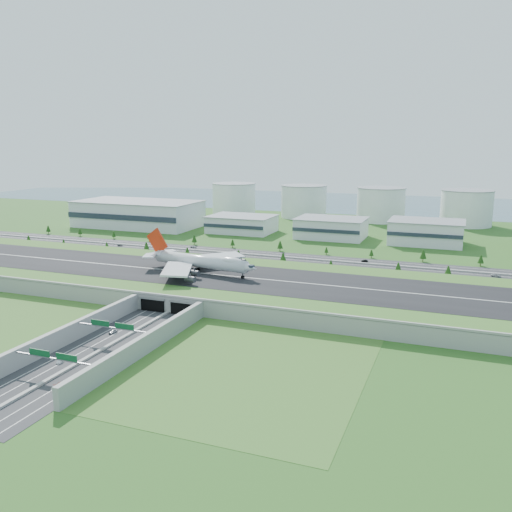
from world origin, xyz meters
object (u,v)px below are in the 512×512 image
(fuel_tank_a, at_px, (234,199))
(car_3, at_px, (62,384))
(car_4, at_px, (120,245))
(car_1, at_px, (60,361))
(boeing_747, at_px, (200,261))
(car_2, at_px, (160,327))
(car_5, at_px, (365,261))
(car_0, at_px, (113,331))
(car_6, at_px, (496,275))
(car_7, at_px, (193,247))

(fuel_tank_a, distance_m, car_3, 463.55)
(fuel_tank_a, bearing_deg, car_4, -91.36)
(car_1, height_order, car_3, car_3)
(car_3, bearing_deg, fuel_tank_a, -65.96)
(boeing_747, xyz_separation_m, car_1, (1.49, -121.03, -13.99))
(car_2, bearing_deg, boeing_747, -100.79)
(boeing_747, relative_size, car_5, 16.18)
(boeing_747, bearing_deg, car_4, 152.59)
(car_0, distance_m, car_3, 53.50)
(fuel_tank_a, distance_m, car_6, 353.47)
(car_1, bearing_deg, car_3, -60.00)
(car_5, relative_size, car_7, 0.85)
(car_5, bearing_deg, car_1, -10.47)
(boeing_747, relative_size, car_4, 19.09)
(car_1, distance_m, car_4, 239.02)
(car_2, height_order, car_4, car_4)
(car_0, bearing_deg, car_1, -81.52)
(boeing_747, bearing_deg, car_3, -73.85)
(fuel_tank_a, xyz_separation_m, car_0, (112.07, -394.15, -16.62))
(fuel_tank_a, height_order, boeing_747, fuel_tank_a)
(car_2, distance_m, car_6, 216.13)
(car_0, relative_size, car_3, 0.76)
(car_1, distance_m, car_5, 233.20)
(fuel_tank_a, xyz_separation_m, boeing_747, (111.25, -307.63, -2.70))
(car_0, relative_size, car_1, 1.06)
(car_3, bearing_deg, car_1, -39.82)
(boeing_747, xyz_separation_m, car_4, (-116.49, 86.85, -13.99))
(fuel_tank_a, height_order, car_7, fuel_tank_a)
(car_1, xyz_separation_m, car_3, (15.05, -16.62, 0.16))
(car_0, bearing_deg, car_3, -65.55)
(car_1, height_order, car_4, car_4)
(fuel_tank_a, bearing_deg, car_3, -73.99)
(boeing_747, relative_size, car_6, 13.08)
(car_6, bearing_deg, car_5, 98.06)
(car_3, bearing_deg, car_6, -115.29)
(boeing_747, xyz_separation_m, car_0, (0.81, -86.51, -13.92))
(boeing_747, height_order, car_1, boeing_747)
(car_2, relative_size, car_5, 1.03)
(car_0, bearing_deg, boeing_747, 97.89)
(car_0, distance_m, car_5, 201.24)
(car_2, xyz_separation_m, car_6, (146.30, 159.09, 0.13))
(car_3, relative_size, car_6, 0.99)
(car_0, height_order, car_3, car_3)
(car_4, bearing_deg, car_3, -165.87)
(car_1, xyz_separation_m, car_4, (-117.98, 207.87, 0.00))
(car_5, bearing_deg, fuel_tank_a, -128.73)
(car_2, height_order, car_6, car_6)
(car_6, xyz_separation_m, car_7, (-221.25, 16.45, -0.00))
(car_6, bearing_deg, car_1, 159.03)
(fuel_tank_a, relative_size, car_1, 11.91)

